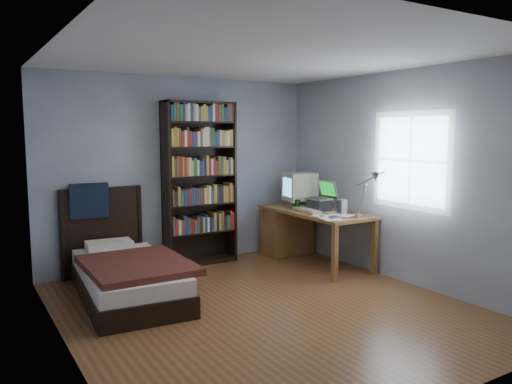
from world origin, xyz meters
TOP-DOWN VIEW (x-y plane):
  - room at (0.03, -0.00)m, footprint 4.20×4.24m
  - desk at (1.50, 1.60)m, footprint 0.75×1.70m
  - crt_monitor at (1.55, 1.56)m, footprint 0.49×0.46m
  - laptop at (1.56, 1.08)m, footprint 0.34×0.34m
  - desk_lamp at (1.50, 0.05)m, footprint 0.23×0.51m
  - keyboard at (1.37, 1.11)m, footprint 0.20×0.46m
  - speaker at (1.61, 0.69)m, footprint 0.11×0.11m
  - soda_can at (1.39, 1.36)m, footprint 0.07×0.07m
  - mouse at (1.46, 1.41)m, footprint 0.06×0.10m
  - phone_silver at (1.25, 0.87)m, footprint 0.06×0.10m
  - phone_grey at (1.26, 0.66)m, footprint 0.07×0.10m
  - external_drive at (1.30, 0.48)m, footprint 0.11×0.11m
  - bookshelf at (0.19, 1.94)m, footprint 0.98×0.30m
  - bed at (-1.09, 1.14)m, footprint 1.09×2.06m

SIDE VIEW (x-z plane):
  - bed at x=-1.09m, z-range -0.32..0.84m
  - desk at x=1.50m, z-range 0.05..0.78m
  - phone_silver at x=1.25m, z-range 0.73..0.75m
  - phone_grey at x=1.26m, z-range 0.73..0.75m
  - external_drive at x=1.30m, z-range 0.73..0.75m
  - keyboard at x=1.37m, z-range 0.72..0.77m
  - mouse at x=1.46m, z-range 0.73..0.76m
  - soda_can at x=1.39m, z-range 0.73..0.86m
  - speaker at x=1.61m, z-range 0.73..0.92m
  - laptop at x=1.56m, z-range 0.64..1.04m
  - crt_monitor at x=1.55m, z-range 0.76..1.24m
  - bookshelf at x=0.19m, z-range 0.01..2.18m
  - desk_lamp at x=1.50m, z-range 0.91..1.51m
  - room at x=0.03m, z-range 0.00..2.50m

